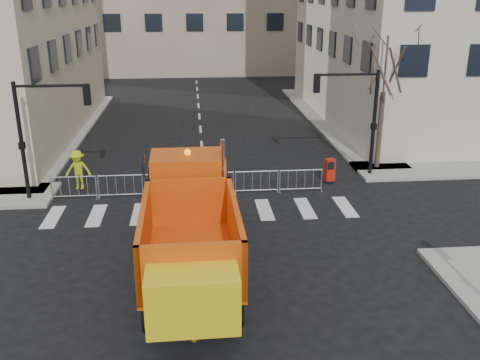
{
  "coord_description": "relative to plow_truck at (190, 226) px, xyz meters",
  "views": [
    {
      "loc": [
        -0.49,
        -15.82,
        9.04
      ],
      "look_at": [
        1.16,
        2.5,
        2.48
      ],
      "focal_mm": 40.0,
      "sensor_mm": 36.0,
      "label": 1
    }
  ],
  "objects": [
    {
      "name": "cop_a",
      "position": [
        -0.56,
        6.18,
        -0.89
      ],
      "size": [
        0.89,
        0.79,
        2.04
      ],
      "primitive_type": "imported",
      "rotation": [
        0.0,
        0.0,
        3.65
      ],
      "color": "black",
      "rests_on": "ground"
    },
    {
      "name": "crowd_barriers",
      "position": [
        -0.06,
        7.71,
        -1.37
      ],
      "size": [
        12.6,
        0.6,
        1.1
      ],
      "primitive_type": null,
      "color": "#9EA0A5",
      "rests_on": "ground"
    },
    {
      "name": "newspaper_box",
      "position": [
        6.82,
        8.69,
        -1.22
      ],
      "size": [
        0.52,
        0.48,
        1.1
      ],
      "primitive_type": "cube",
      "rotation": [
        0.0,
        0.0,
        0.2
      ],
      "color": "red",
      "rests_on": "sidewalk_back"
    },
    {
      "name": "street_tree",
      "position": [
        9.89,
        10.61,
        1.83
      ],
      "size": [
        3.0,
        3.0,
        7.5
      ],
      "primitive_type": null,
      "color": "#382B21",
      "rests_on": "ground"
    },
    {
      "name": "ground",
      "position": [
        0.69,
        0.11,
        -1.92
      ],
      "size": [
        120.0,
        120.0,
        0.0
      ],
      "primitive_type": "plane",
      "color": "black",
      "rests_on": "ground"
    },
    {
      "name": "worker",
      "position": [
        -5.24,
        8.6,
        -0.83
      ],
      "size": [
        1.27,
        0.8,
        1.88
      ],
      "primitive_type": "imported",
      "rotation": [
        0.0,
        0.0,
        -0.09
      ],
      "color": "#ADC016",
      "rests_on": "sidewalk_back"
    },
    {
      "name": "traffic_light_left",
      "position": [
        -7.31,
        7.61,
        0.78
      ],
      "size": [
        0.18,
        0.18,
        5.4
      ],
      "primitive_type": "cylinder",
      "color": "black",
      "rests_on": "ground"
    },
    {
      "name": "traffic_light_right",
      "position": [
        9.19,
        9.61,
        0.78
      ],
      "size": [
        0.18,
        0.18,
        5.4
      ],
      "primitive_type": "cylinder",
      "color": "black",
      "rests_on": "ground"
    },
    {
      "name": "sidewalk_back",
      "position": [
        0.69,
        8.61,
        -1.84
      ],
      "size": [
        64.0,
        5.0,
        0.15
      ],
      "primitive_type": "cube",
      "color": "gray",
      "rests_on": "ground"
    },
    {
      "name": "cop_c",
      "position": [
        -1.0,
        6.12,
        -1.06
      ],
      "size": [
        1.02,
        0.99,
        1.71
      ],
      "primitive_type": "imported",
      "rotation": [
        0.0,
        0.0,
        3.89
      ],
      "color": "black",
      "rests_on": "ground"
    },
    {
      "name": "cop_b",
      "position": [
        0.37,
        5.27,
        -1.06
      ],
      "size": [
        1.01,
        0.9,
        1.71
      ],
      "primitive_type": "imported",
      "rotation": [
        0.0,
        0.0,
        2.77
      ],
      "color": "black",
      "rests_on": "ground"
    },
    {
      "name": "plow_truck",
      "position": [
        0.0,
        0.0,
        0.0
      ],
      "size": [
        3.64,
        11.15,
        4.31
      ],
      "rotation": [
        0.0,
        0.0,
        1.58
      ],
      "color": "black",
      "rests_on": "ground"
    }
  ]
}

